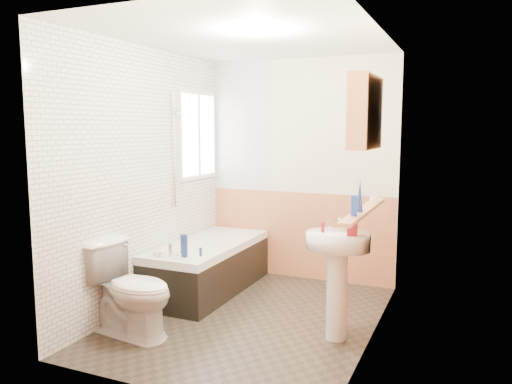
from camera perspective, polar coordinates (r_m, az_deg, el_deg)
floor at (r=4.71m, az=-0.75°, el=-14.22°), size 2.80×2.80×0.00m
ceiling at (r=4.45m, az=-0.81°, el=17.27°), size 2.80×2.80×0.00m
wall_back at (r=5.72m, az=5.06°, el=2.47°), size 2.20×0.02×2.50m
wall_front at (r=3.19m, az=-11.29°, el=-1.49°), size 2.20×0.02×2.50m
wall_left at (r=4.97m, az=-12.52°, el=1.59°), size 0.02×2.80×2.50m
wall_right at (r=4.08m, az=13.56°, el=0.35°), size 0.02×2.80×2.50m
wainscot_right at (r=4.24m, az=12.96°, el=-9.74°), size 0.01×2.80×1.00m
wainscot_front at (r=3.40m, az=-10.75°, el=-14.02°), size 2.20×0.01×1.00m
wainscot_back at (r=5.81m, az=4.91°, el=-4.94°), size 2.20×0.01×1.00m
tile_cladding_left at (r=4.96m, az=-12.32°, el=1.59°), size 0.01×2.80×2.50m
tile_return_back at (r=5.95m, az=-1.65°, el=7.50°), size 0.75×0.01×1.50m
window at (r=5.72m, az=-6.61°, el=6.46°), size 0.03×0.79×0.99m
bathtub at (r=5.40m, az=-5.46°, el=-8.34°), size 0.70×1.64×0.67m
shower_riser at (r=5.25m, az=-9.28°, el=5.97°), size 0.11×0.08×1.21m
toilet at (r=4.37m, az=-14.14°, el=-10.76°), size 0.85×0.55×0.79m
sink at (r=4.14m, az=9.29°, el=-8.07°), size 0.52×0.42×1.01m
pine_shelf at (r=4.02m, az=12.27°, el=-2.06°), size 0.10×1.36×0.03m
medicine_cabinet at (r=4.04m, az=12.36°, el=8.89°), size 0.16×0.64×0.57m
foam_can at (r=3.65m, az=11.14°, el=-1.53°), size 0.06×0.06×0.15m
green_bottle at (r=3.83m, az=11.78°, el=-0.39°), size 0.06×0.06×0.25m
black_jar at (r=4.40m, az=13.29°, el=-0.81°), size 0.08×0.08×0.04m
soap_bottle at (r=3.98m, az=10.93°, el=-4.33°), size 0.12×0.19×0.08m
clear_bottle at (r=4.06m, az=7.63°, el=-3.99°), size 0.04×0.04×0.09m
blue_gel at (r=4.74m, az=-8.23°, el=-6.10°), size 0.07×0.06×0.22m
cream_jar at (r=4.85m, az=-11.27°, el=-6.89°), size 0.09×0.09×0.05m
orange_bottle at (r=4.77m, az=-6.35°, el=-6.82°), size 0.03×0.03×0.08m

